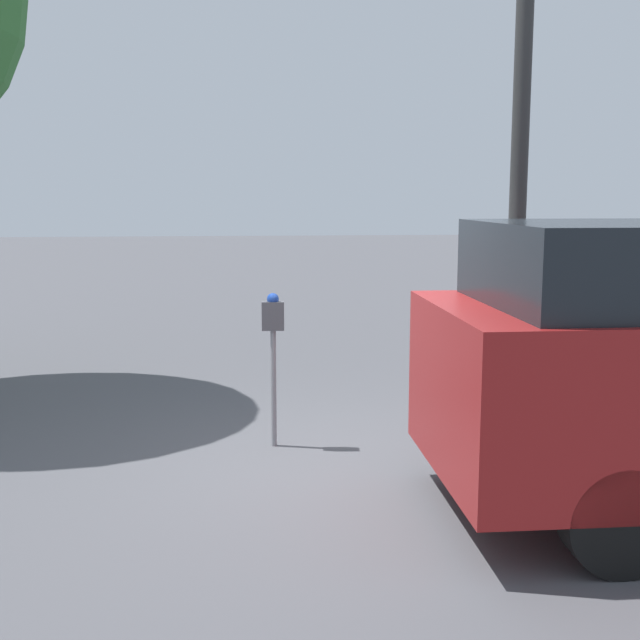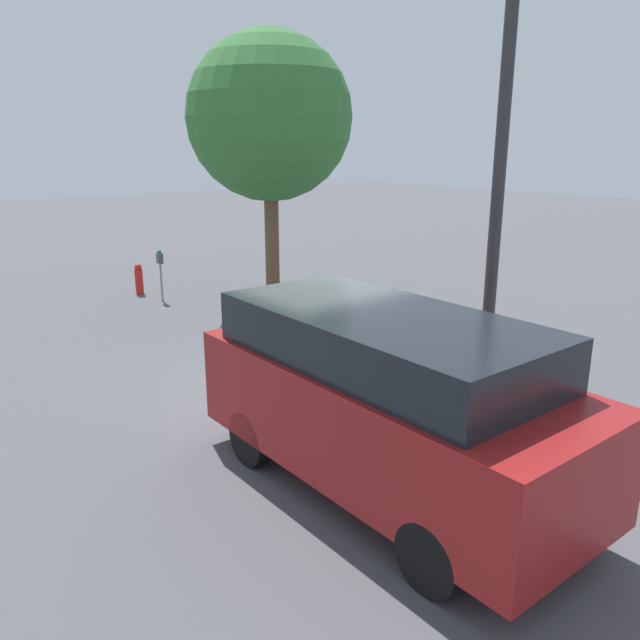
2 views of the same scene
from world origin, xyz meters
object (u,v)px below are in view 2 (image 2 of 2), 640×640
object	(u,v)px
parking_meter_far	(160,264)
parking_meter_near	(323,314)
lamp_post	(493,254)
parked_van	(386,397)
fire_hydrant	(139,279)
street_tree	(269,118)

from	to	relation	value
parking_meter_far	parking_meter_near	bearing A→B (deg)	3.46
parking_meter_far	lamp_post	bearing A→B (deg)	10.17
parked_van	fire_hydrant	bearing A→B (deg)	171.27
parking_meter_far	fire_hydrant	xyz separation A→B (m)	(-1.07, -0.14, -0.55)
street_tree	fire_hydrant	size ratio (longest dim) A/B	7.80
parking_meter_far	fire_hydrant	size ratio (longest dim) A/B	1.60
parked_van	lamp_post	bearing A→B (deg)	105.94
parking_meter_near	fire_hydrant	size ratio (longest dim) A/B	1.74
street_tree	fire_hydrant	bearing A→B (deg)	-146.44
parking_meter_near	lamp_post	size ratio (longest dim) A/B	0.22
parking_meter_far	street_tree	bearing A→B (deg)	47.26
street_tree	fire_hydrant	world-z (taller)	street_tree
parking_meter_far	parked_van	distance (m)	10.16
lamp_post	street_tree	distance (m)	7.44
parking_meter_near	fire_hydrant	distance (m)	7.64
lamp_post	fire_hydrant	world-z (taller)	lamp_post
parking_meter_far	parked_van	size ratio (longest dim) A/B	0.27
parking_meter_near	parked_van	size ratio (longest dim) A/B	0.30
parked_van	street_tree	distance (m)	9.39
parked_van	street_tree	bearing A→B (deg)	154.05
fire_hydrant	parked_van	bearing A→B (deg)	-9.53
lamp_post	parked_van	xyz separation A→B (m)	(0.80, -2.94, -1.18)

